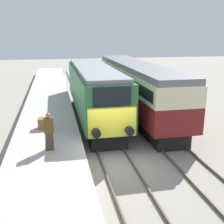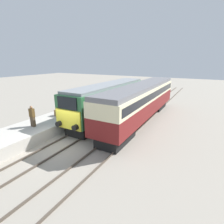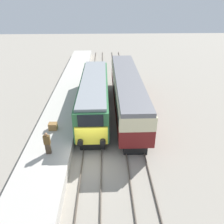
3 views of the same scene
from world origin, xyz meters
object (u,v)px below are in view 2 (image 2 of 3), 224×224
passenger_carriage (142,99)px  luggage_crate (59,113)px  locomotive (109,99)px  person_on_platform (32,116)px

passenger_carriage → luggage_crate: passenger_carriage is taller
passenger_carriage → locomotive: bearing=-165.6°
passenger_carriage → person_on_platform: size_ratio=9.07×
locomotive → passenger_carriage: 3.52m
passenger_carriage → person_on_platform: (-6.50, -8.30, -0.55)m
locomotive → luggage_crate: (-3.42, -4.23, -0.92)m
locomotive → person_on_platform: bearing=-112.7°
locomotive → person_on_platform: size_ratio=7.66×
passenger_carriage → person_on_platform: 10.55m
passenger_carriage → person_on_platform: passenger_carriage is taller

